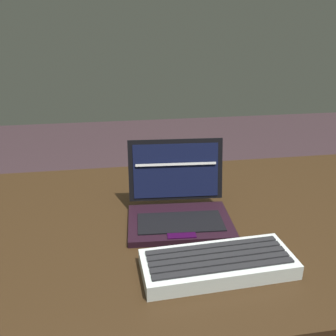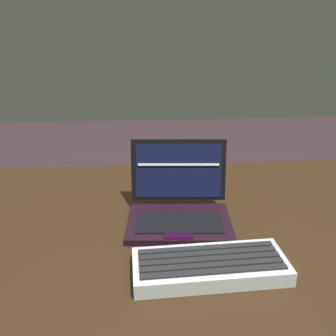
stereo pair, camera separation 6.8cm
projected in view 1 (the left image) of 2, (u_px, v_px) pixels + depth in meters
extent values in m
cube|color=black|center=(174.00, 226.00, 0.92)|extent=(1.74, 0.78, 0.03)
cube|color=black|center=(180.00, 222.00, 0.89)|extent=(0.27, 0.20, 0.02)
cube|color=black|center=(180.00, 222.00, 0.87)|extent=(0.22, 0.11, 0.00)
cube|color=black|center=(183.00, 235.00, 0.82)|extent=(0.07, 0.03, 0.00)
cube|color=black|center=(176.00, 170.00, 0.94)|extent=(0.25, 0.06, 0.16)
cube|color=black|center=(176.00, 171.00, 0.94)|extent=(0.23, 0.05, 0.14)
cube|color=silver|center=(176.00, 164.00, 0.93)|extent=(0.21, 0.02, 0.01)
cube|color=#B7C1BD|center=(218.00, 264.00, 0.72)|extent=(0.31, 0.13, 0.03)
cube|color=black|center=(225.00, 269.00, 0.68)|extent=(0.28, 0.03, 0.00)
cube|color=black|center=(221.00, 263.00, 0.70)|extent=(0.28, 0.03, 0.00)
cube|color=black|center=(218.00, 257.00, 0.72)|extent=(0.28, 0.03, 0.00)
cube|color=black|center=(215.00, 251.00, 0.73)|extent=(0.28, 0.03, 0.00)
cube|color=black|center=(212.00, 246.00, 0.75)|extent=(0.28, 0.03, 0.00)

